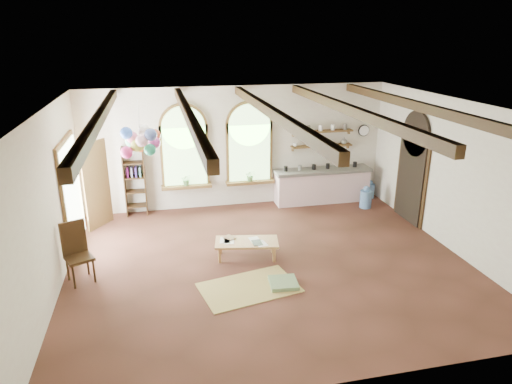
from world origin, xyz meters
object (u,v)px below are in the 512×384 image
object	(u,v)px
side_chair	(80,265)
balloon_cluster	(141,141)
kitchen_counter	(322,185)
coffee_table	(247,243)

from	to	relation	value
side_chair	balloon_cluster	world-z (taller)	balloon_cluster
kitchen_counter	side_chair	bearing A→B (deg)	-152.50
coffee_table	balloon_cluster	distance (m)	3.06
kitchen_counter	balloon_cluster	world-z (taller)	balloon_cluster
side_chair	balloon_cluster	xyz separation A→B (m)	(1.26, 1.37, 2.01)
balloon_cluster	side_chair	bearing A→B (deg)	-132.59
kitchen_counter	balloon_cluster	distance (m)	5.35
balloon_cluster	coffee_table	bearing A→B (deg)	-29.23
kitchen_counter	balloon_cluster	size ratio (longest dim) A/B	2.32
kitchen_counter	coffee_table	bearing A→B (deg)	-133.45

